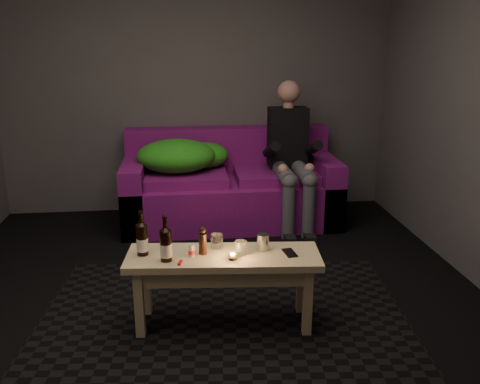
# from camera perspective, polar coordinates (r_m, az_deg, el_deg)

# --- Properties ---
(floor) EXTENTS (4.50, 4.50, 0.00)m
(floor) POSITION_cam_1_polar(r_m,az_deg,el_deg) (3.55, -3.27, -13.28)
(floor) COLOR black
(floor) RESTS_ON ground
(room) EXTENTS (4.50, 4.50, 4.50)m
(room) POSITION_cam_1_polar(r_m,az_deg,el_deg) (3.54, -4.19, 14.61)
(room) COLOR silver
(room) RESTS_ON ground
(rug) EXTENTS (2.55, 1.95, 0.01)m
(rug) POSITION_cam_1_polar(r_m,az_deg,el_deg) (3.45, -1.87, -14.08)
(rug) COLOR black
(rug) RESTS_ON floor
(sofa) EXTENTS (2.09, 0.94, 0.90)m
(sofa) POSITION_cam_1_polar(r_m,az_deg,el_deg) (5.12, -1.10, 0.36)
(sofa) COLOR #740F5F
(sofa) RESTS_ON floor
(green_blanket) EXTENTS (0.92, 0.63, 0.31)m
(green_blanket) POSITION_cam_1_polar(r_m,az_deg,el_deg) (5.00, -6.63, 4.02)
(green_blanket) COLOR #1F7E16
(green_blanket) RESTS_ON sofa
(person) EXTENTS (0.38, 0.87, 1.39)m
(person) POSITION_cam_1_polar(r_m,az_deg,el_deg) (4.94, 5.72, 4.43)
(person) COLOR black
(person) RESTS_ON sofa
(coffee_table) EXTENTS (1.23, 0.48, 0.49)m
(coffee_table) POSITION_cam_1_polar(r_m,az_deg,el_deg) (3.22, -1.86, -8.43)
(coffee_table) COLOR tan
(coffee_table) RESTS_ON rug
(beer_bottle_a) EXTENTS (0.07, 0.07, 0.29)m
(beer_bottle_a) POSITION_cam_1_polar(r_m,az_deg,el_deg) (3.19, -10.94, -5.18)
(beer_bottle_a) COLOR black
(beer_bottle_a) RESTS_ON coffee_table
(beer_bottle_b) EXTENTS (0.07, 0.07, 0.29)m
(beer_bottle_b) POSITION_cam_1_polar(r_m,az_deg,el_deg) (3.09, -8.34, -5.83)
(beer_bottle_b) COLOR black
(beer_bottle_b) RESTS_ON coffee_table
(salt_shaker) EXTENTS (0.04, 0.04, 0.08)m
(salt_shaker) POSITION_cam_1_polar(r_m,az_deg,el_deg) (3.15, -5.48, -6.55)
(salt_shaker) COLOR silver
(salt_shaker) RESTS_ON coffee_table
(pepper_mill) EXTENTS (0.07, 0.07, 0.14)m
(pepper_mill) POSITION_cam_1_polar(r_m,az_deg,el_deg) (3.17, -4.21, -5.82)
(pepper_mill) COLOR black
(pepper_mill) RESTS_ON coffee_table
(tumbler_back) EXTENTS (0.09, 0.09, 0.09)m
(tumbler_back) POSITION_cam_1_polar(r_m,az_deg,el_deg) (3.26, -2.62, -5.53)
(tumbler_back) COLOR white
(tumbler_back) RESTS_ON coffee_table
(tealight) EXTENTS (0.06, 0.06, 0.04)m
(tealight) POSITION_cam_1_polar(r_m,az_deg,el_deg) (3.11, -0.84, -7.19)
(tealight) COLOR white
(tealight) RESTS_ON coffee_table
(tumbler_front) EXTENTS (0.08, 0.08, 0.09)m
(tumbler_front) POSITION_cam_1_polar(r_m,az_deg,el_deg) (3.16, 0.08, -6.27)
(tumbler_front) COLOR white
(tumbler_front) RESTS_ON coffee_table
(steel_cup) EXTENTS (0.10, 0.10, 0.11)m
(steel_cup) POSITION_cam_1_polar(r_m,az_deg,el_deg) (3.23, 2.58, -5.64)
(steel_cup) COLOR #A9ACB0
(steel_cup) RESTS_ON coffee_table
(smartphone) EXTENTS (0.08, 0.14, 0.01)m
(smartphone) POSITION_cam_1_polar(r_m,az_deg,el_deg) (3.21, 5.59, -6.81)
(smartphone) COLOR black
(smartphone) RESTS_ON coffee_table
(red_lighter) EXTENTS (0.03, 0.07, 0.01)m
(red_lighter) POSITION_cam_1_polar(r_m,az_deg,el_deg) (3.08, -6.73, -7.87)
(red_lighter) COLOR red
(red_lighter) RESTS_ON coffee_table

